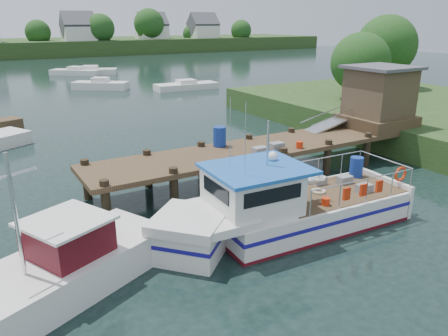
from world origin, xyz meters
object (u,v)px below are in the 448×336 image
work_boat (43,278)px  moored_c (186,86)px  lobster_boat (282,209)px  moored_far (91,71)px  moored_d (76,72)px  dock (342,116)px  moored_b (101,85)px

work_boat → moored_c: 35.01m
lobster_boat → moored_far: lobster_boat is taller
moored_far → moored_d: 1.81m
dock → lobster_boat: 8.83m
dock → moored_c: (3.79, 25.02, -1.87)m
work_boat → moored_c: work_boat is taller
lobster_boat → moored_far: 48.40m
lobster_boat → moored_b: 34.48m
dock → moored_b: 29.76m
work_boat → moored_b: bearing=47.5°
work_boat → moored_d: size_ratio=1.16×
dock → moored_b: dock is taller
lobster_boat → moored_d: 48.46m
lobster_boat → moored_c: lobster_boat is taller
lobster_boat → work_boat: 7.32m
work_boat → moored_b: work_boat is taller
dock → lobster_boat: size_ratio=1.76×
dock → lobster_boat: lobster_boat is taller
dock → work_boat: bearing=-161.9°
dock → lobster_boat: (-7.28, -4.79, -1.42)m
dock → moored_c: size_ratio=2.59×
moored_b → moored_d: 14.00m
moored_c → moored_d: bearing=123.2°
work_boat → moored_far: bearing=49.5°
moored_far → moored_b: 13.94m
moored_b → moored_c: 8.63m
moored_far → dock: bearing=-80.2°
moored_far → moored_c: (4.87, -18.18, -0.05)m
moored_far → moored_c: bearing=-66.7°
work_boat → moored_far: work_boat is taller
work_boat → moored_c: bearing=33.6°
lobster_boat → moored_b: (3.69, 34.28, -0.37)m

